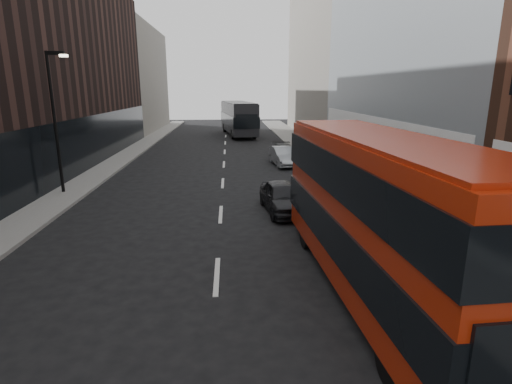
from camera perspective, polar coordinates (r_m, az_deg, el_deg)
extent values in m
cube|color=slate|center=(29.25, 10.25, 3.86)|extent=(3.00, 80.00, 0.15)
cube|color=slate|center=(29.61, -20.33, 3.31)|extent=(2.00, 80.00, 0.15)
cube|color=#A8AEB2|center=(26.72, 22.67, 23.46)|extent=(5.00, 22.00, 20.00)
cube|color=silver|center=(25.66, 16.17, 6.17)|extent=(0.35, 21.00, 3.80)
cube|color=slate|center=(48.30, 9.97, 18.64)|extent=(5.00, 24.00, 18.00)
cube|color=black|center=(35.02, -24.75, 15.92)|extent=(5.00, 24.00, 14.00)
cube|color=slate|center=(56.18, -16.67, 15.11)|extent=(5.00, 20.00, 13.00)
cylinder|color=black|center=(22.71, -26.76, 8.64)|extent=(0.16, 0.16, 7.00)
cube|color=black|center=(22.55, -26.81, 17.31)|extent=(0.90, 0.15, 0.18)
cube|color=#FFF2CC|center=(22.40, -25.79, 17.14)|extent=(0.35, 0.22, 0.12)
cube|color=#9D1F09|center=(10.77, 17.16, -2.86)|extent=(2.89, 10.56, 3.80)
cube|color=black|center=(10.97, 16.92, -5.94)|extent=(3.01, 10.61, 1.05)
cube|color=black|center=(10.53, 17.57, 2.33)|extent=(3.01, 10.61, 1.05)
cube|color=black|center=(15.67, 9.44, 1.15)|extent=(2.02, 0.18, 1.33)
cube|color=#9D1F09|center=(10.38, 17.96, 7.36)|extent=(2.77, 10.13, 0.12)
cylinder|color=black|center=(14.03, 7.25, -6.06)|extent=(0.33, 0.96, 0.95)
cylinder|color=black|center=(14.65, 15.20, -5.57)|extent=(0.33, 0.96, 0.95)
cylinder|color=black|center=(8.44, 18.87, -21.93)|extent=(0.33, 0.96, 0.95)
cylinder|color=black|center=(9.43, 31.02, -19.13)|extent=(0.33, 0.96, 0.95)
cube|color=black|center=(48.02, -2.56, 10.63)|extent=(4.18, 12.14, 3.35)
cube|color=black|center=(48.04, -2.55, 10.37)|extent=(4.30, 12.20, 1.19)
cube|color=black|center=(42.14, -1.33, 10.01)|extent=(2.29, 0.37, 1.51)
cube|color=black|center=(53.93, -3.52, 10.98)|extent=(2.29, 0.37, 1.51)
cube|color=black|center=(47.93, -2.58, 12.66)|extent=(4.01, 11.65, 0.12)
cylinder|color=black|center=(51.75, -4.50, 9.14)|extent=(0.46, 1.11, 1.08)
cylinder|color=black|center=(52.08, -1.84, 9.21)|extent=(0.46, 1.11, 1.08)
cylinder|color=black|center=(44.24, -3.35, 8.24)|extent=(0.46, 1.11, 1.08)
cylinder|color=black|center=(44.62, -0.26, 8.32)|extent=(0.46, 1.11, 1.08)
imported|color=black|center=(17.92, 3.81, -0.69)|extent=(2.03, 4.16, 1.37)
imported|color=gray|center=(28.95, 3.91, 5.13)|extent=(1.85, 4.16, 1.33)
imported|color=black|center=(30.91, 3.98, 5.65)|extent=(1.78, 4.29, 1.24)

